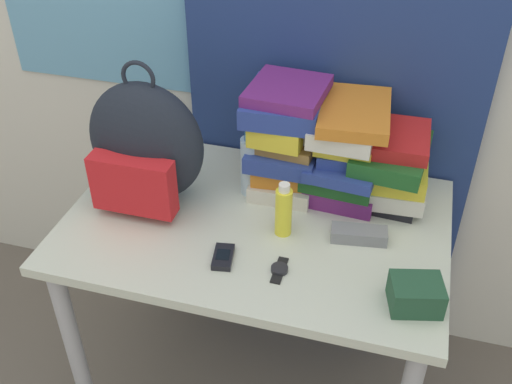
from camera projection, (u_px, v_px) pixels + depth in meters
The scene contains 13 objects.
curtain_blue at pixel (340, 3), 1.66m from camera, with size 0.91×0.04×2.50m.
desk at pixel (256, 248), 1.75m from camera, with size 1.07×0.70×0.74m.
backpack at pixel (145, 146), 1.68m from camera, with size 0.34×0.23×0.43m.
book_stack_left at pixel (286, 135), 1.74m from camera, with size 0.23×0.27×0.33m.
book_stack_center at pixel (347, 152), 1.71m from camera, with size 0.23×0.30×0.29m.
book_stack_right at pixel (391, 167), 1.71m from camera, with size 0.22×0.27×0.23m.
water_bottle at pixel (252, 165), 1.75m from camera, with size 0.07×0.07×0.20m.
sports_bottle at pixel (292, 162), 1.73m from camera, with size 0.07×0.07×0.24m.
sunscreen_bottle at pixel (284, 211), 1.60m from camera, with size 0.05×0.05×0.16m.
cell_phone at pixel (223, 257), 1.56m from camera, with size 0.06×0.10×0.02m.
sunglasses_case at pixel (359, 234), 1.61m from camera, with size 0.16×0.08×0.04m.
camera_pouch at pixel (416, 294), 1.41m from camera, with size 0.14×0.12×0.07m.
wristwatch at pixel (279, 269), 1.52m from camera, with size 0.04×0.10×0.01m.
Camera 1 is at (0.36, -0.92, 1.81)m, focal length 42.00 mm.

